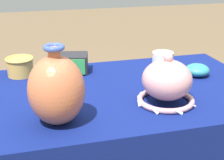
% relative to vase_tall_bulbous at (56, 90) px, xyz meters
% --- Properties ---
extents(display_table, '(1.25, 0.80, 0.79)m').
position_rel_vase_tall_bulbous_xyz_m(display_table, '(0.31, 0.22, -0.20)').
color(display_table, olive).
rests_on(display_table, ground_plane).
extents(vase_tall_bulbous, '(0.20, 0.20, 0.28)m').
position_rel_vase_tall_bulbous_xyz_m(vase_tall_bulbous, '(0.00, 0.00, 0.00)').
color(vase_tall_bulbous, '#BC6642').
rests_on(vase_tall_bulbous, display_table).
extents(vase_dome_bell, '(0.24, 0.24, 0.21)m').
position_rel_vase_tall_bulbous_xyz_m(vase_dome_bell, '(0.43, 0.06, -0.04)').
color(vase_dome_bell, '#D19399').
rests_on(vase_dome_bell, display_table).
extents(mosaic_tile_box, '(0.17, 0.15, 0.09)m').
position_rel_vase_tall_bulbous_xyz_m(mosaic_tile_box, '(0.13, 0.51, -0.08)').
color(mosaic_tile_box, '#232328').
rests_on(mosaic_tile_box, display_table).
extents(pot_squat_ivory, '(0.11, 0.11, 0.07)m').
position_rel_vase_tall_bulbous_xyz_m(pot_squat_ivory, '(0.61, 0.51, -0.09)').
color(pot_squat_ivory, white).
rests_on(pot_squat_ivory, display_table).
extents(jar_round_celadon, '(0.11, 0.11, 0.12)m').
position_rel_vase_tall_bulbous_xyz_m(jar_round_celadon, '(0.04, 0.33, -0.07)').
color(jar_round_celadon, '#A8CCB7').
rests_on(jar_round_celadon, display_table).
extents(cup_wide_ochre, '(0.14, 0.14, 0.09)m').
position_rel_vase_tall_bulbous_xyz_m(cup_wide_ochre, '(-0.12, 0.53, -0.08)').
color(cup_wide_ochre, gold).
rests_on(cup_wide_ochre, display_table).
extents(bowl_shallow_teal, '(0.12, 0.12, 0.06)m').
position_rel_vase_tall_bulbous_xyz_m(bowl_shallow_teal, '(0.70, 0.30, -0.10)').
color(bowl_shallow_teal, teal).
rests_on(bowl_shallow_teal, display_table).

